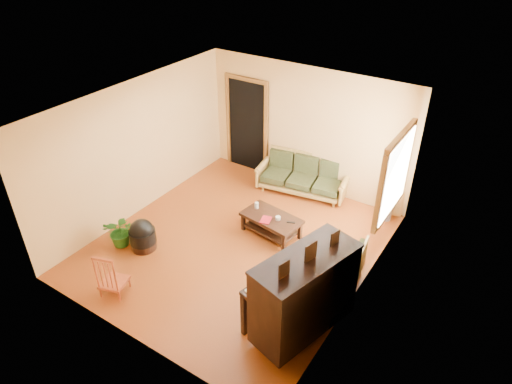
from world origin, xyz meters
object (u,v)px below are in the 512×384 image
Objects in this scene: sofa at (302,176)px; potted_plant at (121,231)px; armchair at (342,259)px; red_chair at (112,272)px; footstool at (143,238)px; ceramic_crock at (386,214)px; coffee_table at (271,225)px; piano at (304,296)px.

potted_plant is (-1.84, -3.30, -0.10)m from sofa.
armchair is 0.92× the size of red_chair.
footstool is 1.85× the size of ceramic_crock.
armchair is (1.55, -0.36, 0.17)m from coffee_table.
ceramic_crock is (3.28, 3.19, -0.10)m from footstool.
red_chair reaches higher than potted_plant.
coffee_table is 2.28m from ceramic_crock.
piano reaches higher than coffee_table.
coffee_table is at bearing -91.72° from sofa.
ceramic_crock is (1.61, 1.62, -0.07)m from coffee_table.
armchair is 1.35m from piano.
coffee_table is at bearing 43.20° from footstool.
sofa reaches higher than potted_plant.
armchair is 2.98× the size of ceramic_crock.
potted_plant is (-0.79, 0.89, -0.10)m from red_chair.
red_chair reaches higher than armchair.
sofa is at bearing 133.61° from piano.
piano is 3.31× the size of footstool.
sofa is 2.63m from armchair.
red_chair reaches higher than coffee_table.
piano reaches higher than potted_plant.
sofa reaches higher than ceramic_crock.
coffee_table is 1.34× the size of red_chair.
sofa is 2.32× the size of red_chair.
footstool is at bearing -167.46° from armchair.
sofa is 1.85m from ceramic_crock.
potted_plant reaches higher than footstool.
footstool is 0.41m from potted_plant.
footstool is at bearing -135.81° from ceramic_crock.
armchair reaches higher than ceramic_crock.
coffee_table is 0.70× the size of piano.
sofa is 1.62m from coffee_table.
armchair is 2.00m from ceramic_crock.
piano is 3.25m from footstool.
footstool is at bearing -124.29° from sofa.
sofa reaches higher than coffee_table.
armchair is 3.60m from red_chair.
piano is at bearing 0.52° from potted_plant.
piano reaches higher than sofa.
footstool is (-1.46, -3.16, -0.18)m from sofa.
red_chair is (-1.27, -2.60, 0.21)m from coffee_table.
armchair is at bearing -13.16° from coffee_table.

